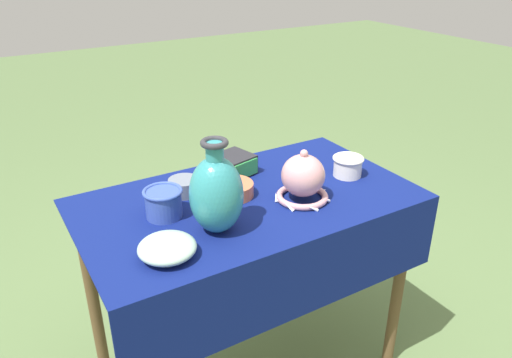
# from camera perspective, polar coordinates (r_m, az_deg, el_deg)

# --- Properties ---
(display_table) EXTENTS (1.15, 0.66, 0.80)m
(display_table) POSITION_cam_1_polar(r_m,az_deg,el_deg) (1.75, -0.66, -5.13)
(display_table) COLOR brown
(display_table) RESTS_ON ground_plane
(vase_tall_bulbous) EXTENTS (0.16, 0.16, 0.30)m
(vase_tall_bulbous) POSITION_cam_1_polar(r_m,az_deg,el_deg) (1.47, -4.56, -1.63)
(vase_tall_bulbous) COLOR teal
(vase_tall_bulbous) RESTS_ON display_table
(vase_dome_bell) EXTENTS (0.19, 0.19, 0.19)m
(vase_dome_bell) POSITION_cam_1_polar(r_m,az_deg,el_deg) (1.68, 5.38, -0.05)
(vase_dome_bell) COLOR #D19399
(vase_dome_bell) RESTS_ON display_table
(mosaic_tile_box) EXTENTS (0.15, 0.16, 0.07)m
(mosaic_tile_box) POSITION_cam_1_polar(r_m,az_deg,el_deg) (1.88, -2.49, 1.69)
(mosaic_tile_box) COLOR #232328
(mosaic_tile_box) RESTS_ON display_table
(pot_squat_slate) EXTENTS (0.11, 0.11, 0.06)m
(pot_squat_slate) POSITION_cam_1_polar(r_m,az_deg,el_deg) (1.75, -8.22, -0.86)
(pot_squat_slate) COLOR slate
(pot_squat_slate) RESTS_ON display_table
(pot_squat_terracotta) EXTENTS (0.14, 0.14, 0.05)m
(pot_squat_terracotta) POSITION_cam_1_polar(r_m,az_deg,el_deg) (1.72, -2.69, -1.20)
(pot_squat_terracotta) COLOR #BC6642
(pot_squat_terracotta) RESTS_ON display_table
(cup_wide_ivory) EXTENTS (0.12, 0.12, 0.08)m
(cup_wide_ivory) POSITION_cam_1_polar(r_m,az_deg,el_deg) (1.89, 10.45, 1.53)
(cup_wide_ivory) COLOR white
(cup_wide_ivory) RESTS_ON display_table
(bowl_shallow_celadon) EXTENTS (0.17, 0.17, 0.06)m
(bowl_shallow_celadon) POSITION_cam_1_polar(r_m,az_deg,el_deg) (1.42, -10.12, -7.74)
(bowl_shallow_celadon) COLOR #A8CCB7
(bowl_shallow_celadon) RESTS_ON display_table
(cup_wide_cobalt) EXTENTS (0.13, 0.13, 0.10)m
(cup_wide_cobalt) POSITION_cam_1_polar(r_m,az_deg,el_deg) (1.61, -10.53, -2.62)
(cup_wide_cobalt) COLOR #3851A8
(cup_wide_cobalt) RESTS_ON display_table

